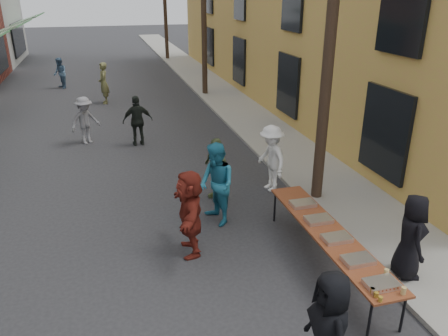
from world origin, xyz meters
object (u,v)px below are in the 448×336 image
serving_table (328,233)px  server (411,237)px  utility_pole_near (333,9)px  guest_front_a (329,331)px  catering_tray_sausage (381,284)px  guest_front_c (216,185)px

serving_table → server: bearing=-32.3°
utility_pole_near → serving_table: (-1.14, -2.64, -3.79)m
guest_front_a → serving_table: bearing=153.5°
guest_front_a → utility_pole_near: bearing=156.1°
serving_table → guest_front_a: guest_front_a is taller
catering_tray_sausage → guest_front_c: guest_front_c is taller
catering_tray_sausage → guest_front_a: guest_front_a is taller
guest_front_c → server: size_ratio=1.18×
guest_front_a → guest_front_c: guest_front_c is taller
utility_pole_near → guest_front_c: 4.49m
serving_table → server: (1.19, -0.75, 0.18)m
serving_table → guest_front_a: 2.72m
utility_pole_near → guest_front_a: bearing=-115.8°
guest_front_a → guest_front_c: size_ratio=0.93×
guest_front_c → serving_table: bearing=22.1°
server → guest_front_a: bearing=141.4°
catering_tray_sausage → guest_front_a: size_ratio=0.29×
utility_pole_near → catering_tray_sausage: 5.78m
utility_pole_near → guest_front_a: utility_pole_near is taller
utility_pole_near → catering_tray_sausage: size_ratio=18.00×
catering_tray_sausage → guest_front_a: 1.49m
utility_pole_near → catering_tray_sausage: utility_pole_near is taller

